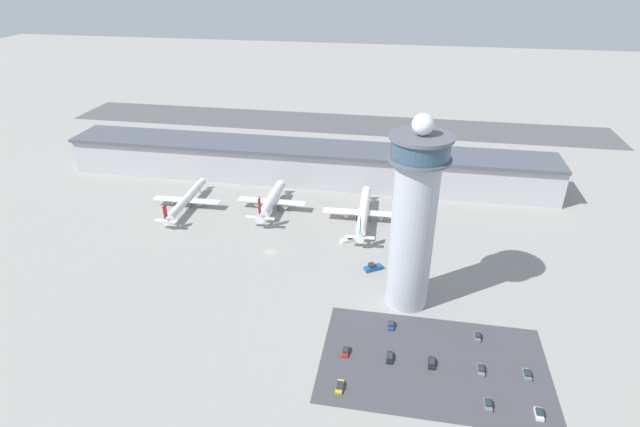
% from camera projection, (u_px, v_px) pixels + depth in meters
% --- Properties ---
extents(ground_plane, '(1000.00, 1000.00, 0.00)m').
position_uv_depth(ground_plane, '(270.00, 252.00, 194.29)').
color(ground_plane, gray).
extents(terminal_building, '(242.53, 25.00, 18.66)m').
position_uv_depth(terminal_building, '(306.00, 163.00, 250.86)').
color(terminal_building, '#B2B2B7').
rests_on(terminal_building, ground).
extents(runway_strip, '(363.79, 44.00, 0.01)m').
position_uv_depth(runway_strip, '(334.00, 123.00, 340.13)').
color(runway_strip, '#515154').
rests_on(runway_strip, ground).
extents(control_tower, '(18.59, 18.59, 64.41)m').
position_uv_depth(control_tower, '(414.00, 218.00, 152.50)').
color(control_tower, '#ADB2BC').
rests_on(control_tower, ground).
extents(parking_lot_surface, '(64.00, 40.00, 0.01)m').
position_uv_depth(parking_lot_surface, '(433.00, 364.00, 141.83)').
color(parking_lot_surface, '#424247').
rests_on(parking_lot_surface, ground).
extents(airplane_gate_alpha, '(31.29, 42.65, 11.33)m').
position_uv_depth(airplane_gate_alpha, '(186.00, 200.00, 225.98)').
color(airplane_gate_alpha, silver).
rests_on(airplane_gate_alpha, ground).
extents(airplane_gate_bravo, '(31.22, 36.58, 14.25)m').
position_uv_depth(airplane_gate_bravo, '(271.00, 201.00, 223.91)').
color(airplane_gate_bravo, silver).
rests_on(airplane_gate_bravo, ground).
extents(airplane_gate_charlie, '(35.62, 45.50, 13.40)m').
position_uv_depth(airplane_gate_charlie, '(364.00, 213.00, 213.77)').
color(airplane_gate_charlie, white).
rests_on(airplane_gate_charlie, ground).
extents(service_truck_catering, '(6.56, 5.39, 2.53)m').
position_uv_depth(service_truck_catering, '(348.00, 240.00, 200.98)').
color(service_truck_catering, black).
rests_on(service_truck_catering, ground).
extents(service_truck_fuel, '(6.98, 5.70, 2.86)m').
position_uv_depth(service_truck_fuel, '(373.00, 268.00, 183.07)').
color(service_truck_fuel, black).
rests_on(service_truck_fuel, ground).
extents(car_maroon_suv, '(1.93, 4.60, 1.50)m').
position_uv_depth(car_maroon_suv, '(432.00, 363.00, 141.32)').
color(car_maroon_suv, black).
rests_on(car_maroon_suv, ground).
extents(car_red_hatchback, '(1.92, 4.16, 1.59)m').
position_uv_depth(car_red_hatchback, '(488.00, 404.00, 128.29)').
color(car_red_hatchback, black).
rests_on(car_red_hatchback, ground).
extents(car_black_suv, '(1.84, 4.66, 1.40)m').
position_uv_depth(car_black_suv, '(481.00, 369.00, 139.13)').
color(car_black_suv, black).
rests_on(car_black_suv, ground).
extents(car_blue_compact, '(1.82, 4.63, 1.37)m').
position_uv_depth(car_blue_compact, '(390.00, 357.00, 143.27)').
color(car_blue_compact, black).
rests_on(car_blue_compact, ground).
extents(car_silver_sedan, '(1.94, 4.34, 1.42)m').
position_uv_depth(car_silver_sedan, '(527.00, 374.00, 137.57)').
color(car_silver_sedan, black).
rests_on(car_silver_sedan, ground).
extents(car_navy_sedan, '(1.87, 4.14, 1.55)m').
position_uv_depth(car_navy_sedan, '(477.00, 336.00, 150.99)').
color(car_navy_sedan, black).
rests_on(car_navy_sedan, ground).
extents(car_green_van, '(1.97, 4.06, 1.53)m').
position_uv_depth(car_green_van, '(539.00, 414.00, 125.78)').
color(car_green_van, black).
rests_on(car_green_van, ground).
extents(car_white_wagon, '(1.87, 4.37, 1.47)m').
position_uv_depth(car_white_wagon, '(346.00, 351.00, 145.39)').
color(car_white_wagon, black).
rests_on(car_white_wagon, ground).
extents(car_yellow_taxi, '(1.88, 4.68, 1.37)m').
position_uv_depth(car_yellow_taxi, '(340.00, 386.00, 133.74)').
color(car_yellow_taxi, black).
rests_on(car_yellow_taxi, ground).
extents(car_grey_coupe, '(1.85, 4.16, 1.39)m').
position_uv_depth(car_grey_coupe, '(391.00, 325.00, 155.59)').
color(car_grey_coupe, black).
rests_on(car_grey_coupe, ground).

